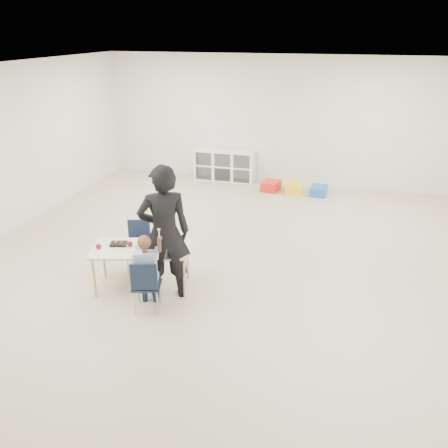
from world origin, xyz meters
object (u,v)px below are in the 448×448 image
(chair_near, at_px, (147,284))
(adult, at_px, (164,233))
(child, at_px, (146,269))
(cubby_shelf, at_px, (225,165))
(table, at_px, (142,267))

(chair_near, height_order, adult, adult)
(chair_near, distance_m, adult, 0.67)
(chair_near, relative_size, child, 0.63)
(chair_near, xyz_separation_m, adult, (0.11, 0.37, 0.55))
(child, relative_size, cubby_shelf, 0.81)
(cubby_shelf, bearing_deg, child, -84.36)
(cubby_shelf, distance_m, adult, 5.25)
(table, distance_m, adult, 0.73)
(child, bearing_deg, table, 105.36)
(chair_near, xyz_separation_m, cubby_shelf, (-0.55, 5.55, -0.01))
(cubby_shelf, bearing_deg, chair_near, -84.36)
(table, relative_size, child, 1.26)
(child, xyz_separation_m, adult, (0.11, 0.37, 0.34))
(adult, bearing_deg, table, -44.11)
(chair_near, relative_size, adult, 0.40)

